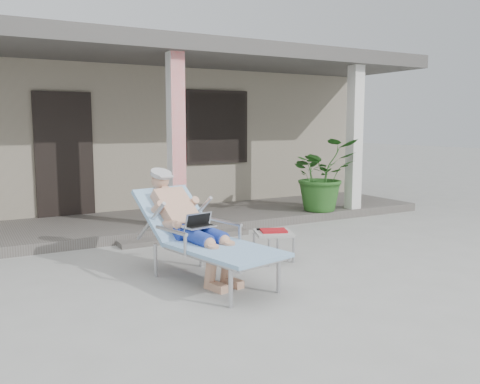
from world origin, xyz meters
TOP-DOWN VIEW (x-y plane):
  - ground at (0.00, 0.00)m, footprint 60.00×60.00m
  - house at (0.00, 6.50)m, footprint 10.40×5.40m
  - porch_deck at (0.00, 3.00)m, footprint 10.00×2.00m
  - porch_overhang at (0.00, 2.95)m, footprint 10.00×2.30m
  - porch_step at (0.00, 1.85)m, footprint 2.00×0.30m
  - lounger at (-0.63, 0.05)m, footprint 1.13×2.04m
  - side_table at (0.50, 0.22)m, footprint 0.58×0.58m
  - potted_palm at (2.85, 2.25)m, footprint 1.36×1.24m

SIDE VIEW (x-z plane):
  - ground at x=0.00m, z-range 0.00..0.00m
  - porch_step at x=0.00m, z-range 0.00..0.07m
  - porch_deck at x=0.00m, z-range 0.00..0.15m
  - side_table at x=0.50m, z-range 0.14..0.54m
  - lounger at x=-0.63m, z-range 0.15..1.43m
  - potted_palm at x=2.85m, z-range 0.15..1.47m
  - house at x=0.00m, z-range 0.02..3.32m
  - porch_overhang at x=0.00m, z-range 1.36..4.21m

